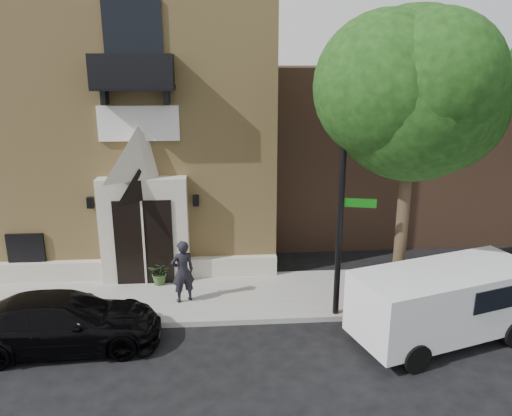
% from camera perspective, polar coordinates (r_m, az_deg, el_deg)
% --- Properties ---
extents(ground, '(120.00, 120.00, 0.00)m').
position_cam_1_polar(ground, '(13.40, -9.43, -13.35)').
color(ground, black).
rests_on(ground, ground).
extents(sidewalk, '(42.00, 3.00, 0.15)m').
position_cam_1_polar(sidewalk, '(14.63, -4.98, -10.15)').
color(sidewalk, gray).
rests_on(sidewalk, ground).
extents(church, '(12.20, 11.01, 9.30)m').
position_cam_1_polar(church, '(20.10, -16.76, 10.14)').
color(church, tan).
rests_on(church, ground).
extents(neighbour_building, '(18.00, 8.00, 6.40)m').
position_cam_1_polar(neighbour_building, '(23.46, 23.16, 6.79)').
color(neighbour_building, brown).
rests_on(neighbour_building, ground).
extents(street_tree_left, '(4.97, 4.38, 7.77)m').
position_cam_1_polar(street_tree_left, '(12.86, 17.83, 12.37)').
color(street_tree_left, '#38281C').
rests_on(street_tree_left, sidewalk).
extents(black_sedan, '(4.67, 2.14, 1.33)m').
position_cam_1_polar(black_sedan, '(12.98, -21.15, -12.04)').
color(black_sedan, black).
rests_on(black_sedan, ground).
extents(cargo_van, '(4.84, 3.06, 1.85)m').
position_cam_1_polar(cargo_van, '(13.17, 21.28, -9.81)').
color(cargo_van, white).
rests_on(cargo_van, ground).
extents(street_sign, '(0.93, 1.08, 5.96)m').
position_cam_1_polar(street_sign, '(12.67, 9.76, 0.35)').
color(street_sign, black).
rests_on(street_sign, sidewalk).
extents(fire_hydrant, '(0.44, 0.36, 0.78)m').
position_cam_1_polar(fire_hydrant, '(13.79, 11.94, -10.09)').
color(fire_hydrant, '#B70D31').
rests_on(fire_hydrant, sidewalk).
extents(dumpster, '(1.83, 1.15, 1.14)m').
position_cam_1_polar(dumpster, '(15.02, 23.24, -8.05)').
color(dumpster, '#0E3313').
rests_on(dumpster, sidewalk).
extents(planter, '(0.79, 0.73, 0.73)m').
position_cam_1_polar(planter, '(15.34, -10.89, -7.27)').
color(planter, '#3B5B2C').
rests_on(planter, sidewalk).
extents(pedestrian_near, '(0.76, 0.64, 1.78)m').
position_cam_1_polar(pedestrian_near, '(14.00, -8.37, -7.18)').
color(pedestrian_near, black).
rests_on(pedestrian_near, sidewalk).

